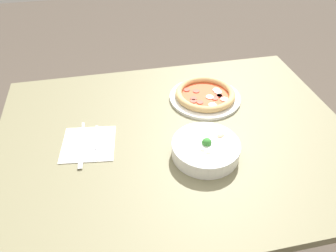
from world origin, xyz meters
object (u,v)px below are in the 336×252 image
at_px(pizza, 205,95).
at_px(knife, 82,142).
at_px(bowl, 206,148).
at_px(fork, 96,142).

relative_size(pizza, knife, 1.24).
xyz_separation_m(bowl, knife, (0.39, -0.14, -0.02)).
relative_size(pizza, fork, 1.65).
bearing_deg(knife, pizza, 112.22).
distance_m(bowl, fork, 0.37).
height_order(pizza, knife, pizza).
xyz_separation_m(pizza, knife, (0.48, 0.17, -0.01)).
distance_m(pizza, fork, 0.47).
bearing_deg(pizza, bowl, 73.17).
bearing_deg(knife, bowl, 73.55).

